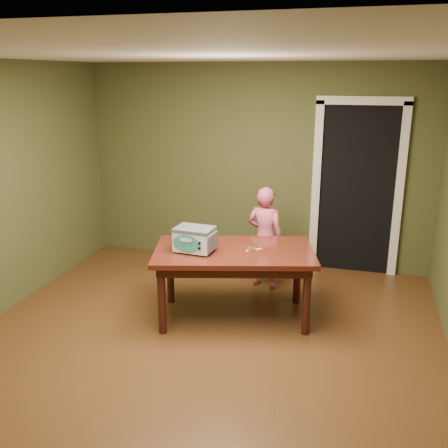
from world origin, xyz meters
name	(u,v)px	position (x,y,z in m)	size (l,w,h in m)	color
floor	(195,354)	(0.00, 0.00, 0.00)	(5.00, 5.00, 0.00)	#4E3116
room_shell	(192,169)	(0.00, 0.00, 1.71)	(4.52, 5.02, 2.61)	#414927
doorway	(357,186)	(1.30, 2.78, 1.06)	(1.10, 0.66, 2.25)	black
dining_table	(234,259)	(0.16, 0.81, 0.65)	(1.78, 1.28, 0.75)	#3E130E
toy_oven	(195,239)	(-0.21, 0.65, 0.88)	(0.42, 0.30, 0.25)	#4C4F54
baking_pan	(251,249)	(0.32, 0.83, 0.76)	(0.10, 0.10, 0.02)	silver
spatula	(254,250)	(0.36, 0.84, 0.75)	(0.18, 0.03, 0.01)	#FDE16E
child	(265,238)	(0.31, 1.67, 0.61)	(0.45, 0.29, 1.22)	#CD546E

